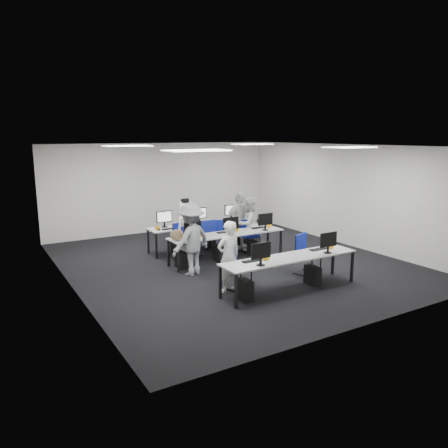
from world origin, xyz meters
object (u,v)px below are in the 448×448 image
student_0 (229,257)px  student_1 (249,224)px  chair_4 (249,242)px  student_2 (187,229)px  chair_0 (237,276)px  desk_mid (227,235)px  chair_7 (246,239)px  chair_1 (307,262)px  student_3 (239,221)px  chair_5 (180,247)px  photographer (191,240)px  desk_front (290,259)px  chair_3 (219,244)px  chair_2 (183,248)px  chair_6 (205,242)px

student_0 → student_1: 3.48m
chair_4 → student_2: size_ratio=0.57×
chair_0 → desk_mid: bearing=42.9°
chair_7 → student_0: (-2.30, -2.79, 0.48)m
chair_1 → student_3: student_3 is taller
chair_5 → photographer: photographer is taller
desk_front → student_0: (-1.18, 0.58, 0.08)m
student_0 → chair_7: bearing=-134.6°
chair_0 → student_2: bearing=64.7°
student_2 → desk_mid: bearing=-68.8°
student_2 → photographer: photographer is taller
student_1 → chair_7: bearing=-104.1°
desk_mid → chair_1: size_ratio=3.35×
chair_0 → chair_1: 1.98m
chair_4 → chair_5: bearing=167.3°
chair_3 → chair_4: 0.90m
chair_2 → photographer: bearing=-99.7°
chair_6 → chair_7: (1.26, -0.19, -0.02)m
chair_1 → student_1: 2.61m
desk_front → chair_3: (0.14, 3.27, -0.39)m
desk_mid → student_3: 1.31m
chair_0 → chair_7: (2.05, 2.73, -0.00)m
chair_0 → photographer: 1.54m
desk_mid → chair_6: chair_6 is taller
desk_front → chair_0: 1.19m
student_1 → photographer: bearing=21.2°
desk_mid → chair_2: bearing=145.9°
chair_0 → chair_6: chair_6 is taller
desk_mid → chair_7: size_ratio=3.57×
student_1 → chair_0: bearing=46.7°
chair_0 → student_3: student_3 is taller
student_1 → student_2: 1.86m
photographer → desk_mid: bearing=-174.1°
chair_6 → student_3: (1.10, -0.07, 0.52)m
chair_1 → student_0: 2.28m
chair_7 → student_2: (-1.87, 0.08, 0.50)m
student_2 → chair_4: bearing=-33.5°
desk_front → chair_1: bearing=31.3°
photographer → chair_6: bearing=-145.7°
chair_4 → student_2: 1.88m
chair_1 → chair_5: (-1.98, 2.88, -0.03)m
chair_1 → chair_5: chair_1 is taller
chair_2 → chair_5: 0.27m
desk_mid → student_2: (-0.76, 0.84, 0.10)m
chair_6 → student_3: 1.21m
student_2 → student_3: (1.70, 0.05, 0.05)m
chair_0 → chair_1: (1.98, 0.01, 0.02)m
chair_1 → student_2: 3.37m
chair_3 → chair_5: chair_3 is taller
chair_0 → chair_7: same height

